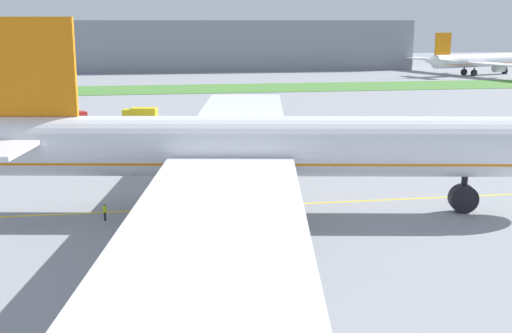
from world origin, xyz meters
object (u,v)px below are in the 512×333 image
Objects in this scene: airliner_foreground at (249,148)px; service_truck_catering_van at (140,114)px; service_truck_baggage_loader at (68,117)px; service_truck_fuel_bowser at (232,120)px; parked_airliner_far_centre at (475,61)px; ground_crew_wingwalker_port at (105,210)px.

service_truck_catering_van is (-10.84, 58.95, -4.69)m from airliner_foreground.
airliner_foreground is at bearing -79.58° from service_truck_catering_van.
service_truck_fuel_bowser is (27.38, -8.61, 0.14)m from service_truck_baggage_loader.
parked_airliner_far_centre is (108.80, 87.51, 3.34)m from service_truck_catering_van.
ground_crew_wingwalker_port is 184.63m from parked_airliner_far_centre.
airliner_foreground is 60.76m from service_truck_baggage_loader.
service_truck_baggage_loader is 1.18× the size of service_truck_fuel_bowser.
ground_crew_wingwalker_port is 0.25× the size of service_truck_baggage_loader.
parked_airliner_far_centre reaches higher than service_truck_catering_van.
service_truck_fuel_bowser reaches higher than service_truck_catering_van.
ground_crew_wingwalker_port is at bearing -92.39° from service_truck_catering_van.
parked_airliner_far_centre is at bearing 38.81° from service_truck_catering_van.
service_truck_fuel_bowser is (4.35, 47.42, -4.47)m from airliner_foreground.
service_truck_catering_van reaches higher than ground_crew_wingwalker_port.
service_truck_fuel_bowser is at bearing -133.38° from parked_airliner_far_centre.
ground_crew_wingwalker_port is (-13.34, -0.80, -5.17)m from airliner_foreground.
service_truck_baggage_loader is 151.08m from parked_airliner_far_centre.
service_truck_baggage_loader is at bearing -166.54° from service_truck_catering_van.
airliner_foreground is at bearing -123.77° from parked_airliner_far_centre.
airliner_foreground is at bearing -95.24° from service_truck_fuel_bowser.
service_truck_catering_van is at bearing 13.46° from service_truck_baggage_loader.
service_truck_fuel_bowser is 0.86× the size of service_truck_catering_van.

